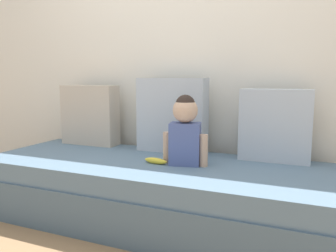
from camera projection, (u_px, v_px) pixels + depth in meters
The scene contains 8 objects.
ground_plane at pixel (153, 219), 2.35m from camera, with size 12.00×12.00×0.00m, color #93704C.
back_wall at pixel (183, 59), 2.72m from camera, with size 5.64×0.10×2.26m, color silver.
couch at pixel (153, 191), 2.32m from camera, with size 2.44×0.90×0.41m.
throw_pillow_left at pixel (90, 115), 2.87m from camera, with size 0.49×0.16×0.50m, color #C1B29E.
throw_pillow_center at pixel (172, 115), 2.57m from camera, with size 0.53×0.16×0.56m, color #B2BCC6.
throw_pillow_right at pixel (275, 125), 2.28m from camera, with size 0.47×0.16×0.49m, color #B2BCC6.
toddler at pixel (185, 129), 2.18m from camera, with size 0.31×0.18×0.46m.
banana at pixel (156, 161), 2.23m from camera, with size 0.17×0.04×0.04m, color yellow.
Camera 1 is at (0.97, -2.01, 0.97)m, focal length 36.09 mm.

